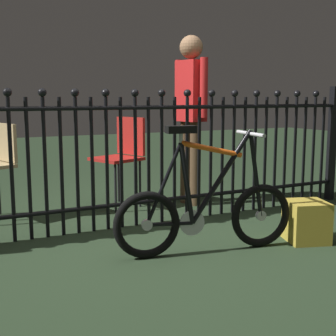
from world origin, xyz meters
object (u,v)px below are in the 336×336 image
object	(u,v)px
person_visitor	(191,105)
display_crate	(306,221)
bicycle	(206,211)
chair_red	(123,152)

from	to	relation	value
person_visitor	display_crate	world-z (taller)	person_visitor
person_visitor	display_crate	xyz separation A→B (m)	(0.16, -1.49, -0.86)
bicycle	display_crate	distance (m)	0.83
chair_red	person_visitor	distance (m)	0.83
bicycle	chair_red	xyz separation A→B (m)	(0.00, 1.60, 0.25)
bicycle	person_visitor	xyz separation A→B (m)	(0.65, 1.36, 0.72)
chair_red	display_crate	world-z (taller)	chair_red
chair_red	person_visitor	bearing A→B (deg)	-20.35
chair_red	display_crate	xyz separation A→B (m)	(0.81, -1.73, -0.39)
bicycle	person_visitor	bearing A→B (deg)	64.53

